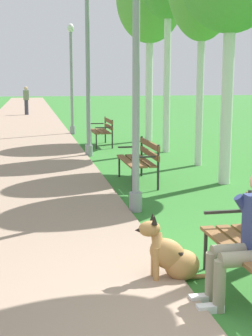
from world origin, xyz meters
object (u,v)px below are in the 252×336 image
(person_seated_on_near_bench, at_px, (250,232))
(pedestrian_distant, at_px, (26,101))
(lamp_post_mid, at_px, (88,69))
(dog_shepherd, at_px, (172,256))
(park_bench_mid, at_px, (140,157))
(park_bench_far, at_px, (103,129))
(lamp_post_near, at_px, (136,58))
(lamp_post_far, at_px, (72,78))

(person_seated_on_near_bench, bearing_deg, pedestrian_distant, 94.75)
(lamp_post_mid, bearing_deg, dog_shepherd, -91.05)
(park_bench_mid, height_order, lamp_post_mid, lamp_post_mid)
(park_bench_mid, height_order, pedestrian_distant, pedestrian_distant)
(park_bench_mid, height_order, park_bench_far, same)
(dog_shepherd, height_order, lamp_post_near, lamp_post_near)
(pedestrian_distant, bearing_deg, dog_shepherd, -86.36)
(person_seated_on_near_bench, distance_m, lamp_post_mid, 9.21)
(park_bench_far, xyz_separation_m, lamp_post_near, (-0.63, -7.77, 1.81))
(person_seated_on_near_bench, xyz_separation_m, lamp_post_near, (-0.33, 3.32, 1.64))
(lamp_post_far, bearing_deg, pedestrian_distant, 99.42)
(person_seated_on_near_bench, height_order, lamp_post_mid, lamp_post_mid)
(lamp_post_mid, height_order, lamp_post_far, lamp_post_mid)
(park_bench_far, height_order, dog_shepherd, park_bench_far)
(dog_shepherd, xyz_separation_m, lamp_post_near, (0.20, 2.69, 2.06))
(park_bench_mid, bearing_deg, person_seated_on_near_bench, -92.25)
(lamp_post_far, bearing_deg, lamp_post_mid, -90.34)
(dog_shepherd, height_order, lamp_post_far, lamp_post_far)
(park_bench_mid, relative_size, lamp_post_near, 0.33)
(person_seated_on_near_bench, relative_size, lamp_post_near, 0.28)
(park_bench_far, relative_size, lamp_post_mid, 0.34)
(dog_shepherd, relative_size, pedestrian_distant, 0.50)
(lamp_post_near, xyz_separation_m, pedestrian_distant, (-1.76, 21.78, -1.48))
(dog_shepherd, height_order, pedestrian_distant, pedestrian_distant)
(dog_shepherd, relative_size, lamp_post_near, 0.19)
(dog_shepherd, bearing_deg, pedestrian_distant, 93.64)
(park_bench_far, bearing_deg, lamp_post_mid, -108.44)
(lamp_post_near, bearing_deg, dog_shepherd, -94.30)
(dog_shepherd, bearing_deg, lamp_post_mid, 88.95)
(park_bench_mid, xyz_separation_m, person_seated_on_near_bench, (-0.21, -5.38, 0.17))
(park_bench_far, height_order, lamp_post_near, lamp_post_near)
(person_seated_on_near_bench, relative_size, lamp_post_mid, 0.28)
(lamp_post_near, bearing_deg, pedestrian_distant, 94.62)
(park_bench_far, distance_m, person_seated_on_near_bench, 11.10)
(person_seated_on_near_bench, height_order, dog_shepherd, person_seated_on_near_bench)
(park_bench_mid, relative_size, park_bench_far, 1.00)
(person_seated_on_near_bench, xyz_separation_m, pedestrian_distant, (-2.08, 25.10, 0.16))
(lamp_post_near, xyz_separation_m, lamp_post_far, (-0.01, 11.26, -0.23))
(person_seated_on_near_bench, bearing_deg, dog_shepherd, 129.98)
(park_bench_mid, xyz_separation_m, park_bench_far, (0.09, 5.71, 0.00))
(dog_shepherd, distance_m, lamp_post_far, 14.07)
(park_bench_far, bearing_deg, park_bench_mid, -90.94)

